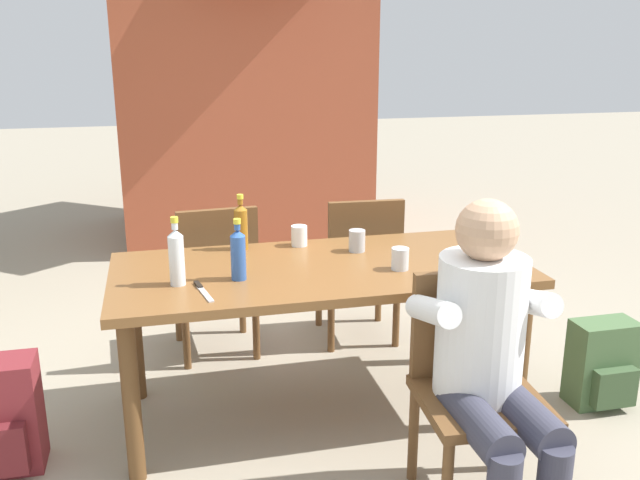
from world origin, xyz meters
The scene contains 16 objects.
ground_plane centered at (0.00, 0.00, 0.00)m, with size 24.00×24.00×0.00m, color gray.
dining_table centered at (0.00, 0.00, 0.64)m, with size 1.84×0.84×0.73m.
chair_near_right centered at (0.42, -0.72, 0.49)m, with size 0.47×0.47×0.87m.
chair_far_right centered at (0.41, 0.72, 0.49)m, with size 0.46×0.46×0.87m.
chair_far_left centered at (-0.41, 0.72, 0.49)m, with size 0.47×0.47×0.87m.
person_in_white_shirt centered at (0.41, -0.83, 0.66)m, with size 0.47×0.62×1.18m.
bottle_clear centered at (-0.63, -0.10, 0.85)m, with size 0.06×0.06×0.29m.
bottle_blue centered at (-0.38, -0.10, 0.84)m, with size 0.06×0.06×0.26m.
bottle_amber centered at (-0.31, 0.34, 0.85)m, with size 0.06×0.06×0.27m.
cup_white centered at (-0.03, 0.33, 0.78)m, with size 0.08×0.08×0.10m, color white.
cup_glass centered at (0.33, -0.13, 0.78)m, with size 0.08×0.08×0.10m, color silver.
cup_steel centered at (0.22, 0.17, 0.78)m, with size 0.08×0.08×0.10m, color #B2B7BC.
table_knife centered at (-0.54, -0.20, 0.73)m, with size 0.07×0.24×0.01m.
backpack_by_near_side centered at (1.34, -0.25, 0.20)m, with size 0.30×0.23×0.42m.
backpack_by_far_side centered at (-1.35, -0.14, 0.23)m, with size 0.28×0.25×0.48m.
brick_kiosk centered at (0.08, 3.39, 1.43)m, with size 2.39×1.81×2.74m.
Camera 1 is at (-0.68, -2.83, 1.70)m, focal length 38.51 mm.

